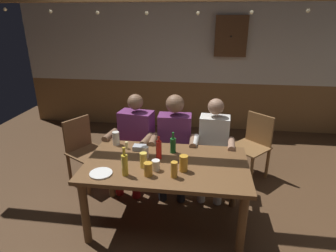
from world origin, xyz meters
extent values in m
plane|color=#4C331E|center=(0.00, 0.00, 0.00)|extent=(7.66, 7.66, 0.00)
cube|color=beige|center=(0.00, 2.98, 1.66)|extent=(6.39, 0.12, 1.48)
cube|color=brown|center=(0.00, 2.98, 0.46)|extent=(6.39, 0.12, 0.92)
cube|color=brown|center=(0.00, 0.03, 0.71)|extent=(1.63, 0.93, 0.04)
cylinder|color=brown|center=(-0.74, -0.35, 0.35)|extent=(0.08, 0.08, 0.69)
cylinder|color=brown|center=(0.74, -0.35, 0.35)|extent=(0.08, 0.08, 0.69)
cylinder|color=brown|center=(-0.74, 0.42, 0.35)|extent=(0.08, 0.08, 0.69)
cylinder|color=brown|center=(0.74, 0.42, 0.35)|extent=(0.08, 0.08, 0.69)
cube|color=#6B2D66|center=(-0.49, 0.80, 0.73)|extent=(0.45, 0.30, 0.54)
sphere|color=brown|center=(-0.49, 0.80, 1.12)|extent=(0.19, 0.19, 0.19)
cylinder|color=#AD1919|center=(-0.40, 0.64, 0.48)|extent=(0.19, 0.42, 0.13)
cylinder|color=#AD1919|center=(-0.63, 0.68, 0.48)|extent=(0.19, 0.42, 0.13)
cylinder|color=#AD1919|center=(-0.43, 0.44, 0.21)|extent=(0.10, 0.10, 0.42)
cylinder|color=#AD1919|center=(-0.66, 0.47, 0.21)|extent=(0.10, 0.10, 0.42)
cylinder|color=brown|center=(-0.30, 0.51, 0.76)|extent=(0.12, 0.29, 0.08)
cylinder|color=brown|center=(-0.77, 0.58, 0.76)|extent=(0.12, 0.29, 0.08)
cube|color=#6B2D66|center=(0.00, 0.80, 0.72)|extent=(0.41, 0.24, 0.52)
sphere|color=brown|center=(0.00, 0.80, 1.12)|extent=(0.22, 0.22, 0.22)
cylinder|color=black|center=(0.12, 0.65, 0.48)|extent=(0.14, 0.43, 0.13)
cylinder|color=black|center=(-0.11, 0.64, 0.48)|extent=(0.14, 0.43, 0.13)
cylinder|color=black|center=(0.12, 0.44, 0.21)|extent=(0.10, 0.10, 0.42)
cylinder|color=black|center=(-0.10, 0.43, 0.21)|extent=(0.10, 0.10, 0.42)
cylinder|color=brown|center=(0.24, 0.55, 0.75)|extent=(0.09, 0.28, 0.08)
cylinder|color=brown|center=(-0.22, 0.54, 0.75)|extent=(0.09, 0.28, 0.08)
cube|color=silver|center=(0.49, 0.80, 0.72)|extent=(0.37, 0.26, 0.52)
sphere|color=#9E755B|center=(0.49, 0.80, 1.11)|extent=(0.19, 0.19, 0.19)
cylinder|color=silver|center=(0.58, 0.65, 0.48)|extent=(0.16, 0.41, 0.13)
cylinder|color=silver|center=(0.38, 0.66, 0.48)|extent=(0.16, 0.41, 0.13)
cylinder|color=silver|center=(0.56, 0.45, 0.21)|extent=(0.10, 0.10, 0.42)
cylinder|color=silver|center=(0.37, 0.46, 0.21)|extent=(0.10, 0.10, 0.42)
cylinder|color=#9E755B|center=(0.68, 0.53, 0.75)|extent=(0.10, 0.29, 0.08)
cylinder|color=silver|center=(0.26, 0.56, 0.75)|extent=(0.10, 0.29, 0.08)
cube|color=brown|center=(-1.11, 0.67, 0.45)|extent=(0.60, 0.60, 0.02)
cube|color=brown|center=(-1.28, 0.77, 0.67)|extent=(0.22, 0.36, 0.42)
cylinder|color=brown|center=(-0.85, 0.74, 0.22)|extent=(0.04, 0.04, 0.44)
cylinder|color=brown|center=(-1.04, 0.42, 0.22)|extent=(0.04, 0.04, 0.44)
cylinder|color=brown|center=(-1.18, 0.93, 0.22)|extent=(0.04, 0.04, 0.44)
cylinder|color=brown|center=(-1.37, 0.61, 0.22)|extent=(0.04, 0.04, 0.44)
cube|color=brown|center=(0.98, 1.11, 0.45)|extent=(0.62, 0.62, 0.02)
cube|color=brown|center=(1.12, 1.26, 0.67)|extent=(0.31, 0.29, 0.42)
cylinder|color=brown|center=(1.00, 0.84, 0.22)|extent=(0.04, 0.04, 0.44)
cylinder|color=brown|center=(0.71, 1.10, 0.22)|extent=(0.04, 0.04, 0.44)
cylinder|color=brown|center=(1.25, 1.12, 0.22)|extent=(0.04, 0.04, 0.44)
cylinder|color=brown|center=(0.97, 1.38, 0.22)|extent=(0.04, 0.04, 0.44)
cylinder|color=#F9E08C|center=(-0.48, 0.30, 0.77)|extent=(0.04, 0.04, 0.08)
cube|color=#B2B7BC|center=(-0.33, 0.29, 0.76)|extent=(0.14, 0.10, 0.05)
cylinder|color=white|center=(-0.57, -0.26, 0.74)|extent=(0.21, 0.21, 0.01)
cylinder|color=#195923|center=(0.04, 0.27, 0.81)|extent=(0.06, 0.06, 0.16)
cylinder|color=#195923|center=(0.04, 0.27, 0.93)|extent=(0.02, 0.02, 0.07)
cylinder|color=red|center=(-0.09, 0.12, 0.83)|extent=(0.06, 0.06, 0.20)
cylinder|color=red|center=(-0.09, 0.12, 0.95)|extent=(0.02, 0.02, 0.05)
cylinder|color=gold|center=(-0.34, -0.25, 0.84)|extent=(0.06, 0.06, 0.20)
cylinder|color=gold|center=(-0.34, -0.25, 0.98)|extent=(0.03, 0.03, 0.08)
cylinder|color=white|center=(-0.23, 0.13, 0.79)|extent=(0.07, 0.07, 0.12)
cylinder|color=white|center=(-0.63, 0.39, 0.81)|extent=(0.08, 0.08, 0.15)
cylinder|color=white|center=(-0.08, -0.12, 0.78)|extent=(0.08, 0.08, 0.10)
cylinder|color=gold|center=(0.11, -0.22, 0.81)|extent=(0.06, 0.06, 0.15)
cylinder|color=#E5C64C|center=(-0.21, -0.08, 0.81)|extent=(0.07, 0.07, 0.15)
cylinder|color=gold|center=(-0.13, -0.23, 0.80)|extent=(0.08, 0.08, 0.13)
cylinder|color=gold|center=(0.18, -0.10, 0.81)|extent=(0.08, 0.08, 0.16)
cube|color=brown|center=(0.76, 2.85, 1.78)|extent=(0.56, 0.12, 0.70)
sphere|color=black|center=(0.76, 2.77, 1.78)|extent=(0.03, 0.03, 0.03)
sphere|color=#F9EAB2|center=(-1.74, 0.46, 2.17)|extent=(0.04, 0.04, 0.04)
sphere|color=#F9EAB2|center=(-1.24, 0.46, 2.15)|extent=(0.04, 0.04, 0.04)
sphere|color=#F9EAB2|center=(-0.75, 0.46, 2.14)|extent=(0.04, 0.04, 0.04)
sphere|color=#F9EAB2|center=(-0.25, 0.46, 2.13)|extent=(0.04, 0.04, 0.04)
sphere|color=#F9EAB2|center=(0.25, 0.46, 2.13)|extent=(0.04, 0.04, 0.04)
sphere|color=#F9EAB2|center=(0.75, 0.46, 2.14)|extent=(0.04, 0.04, 0.04)
sphere|color=#F9EAB2|center=(1.24, 0.46, 2.15)|extent=(0.04, 0.04, 0.04)
camera|label=1|loc=(0.35, -2.43, 2.11)|focal=30.06mm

